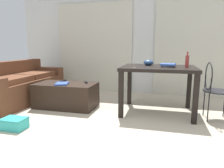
{
  "coord_description": "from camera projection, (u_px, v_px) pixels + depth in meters",
  "views": [
    {
      "loc": [
        0.47,
        -1.67,
        1.07
      ],
      "look_at": [
        -0.41,
        1.74,
        0.42
      ],
      "focal_mm": 32.2,
      "sensor_mm": 36.0,
      "label": 1
    }
  ],
  "objects": [
    {
      "name": "ground_plane",
      "position": [
        129.0,
        120.0,
        2.99
      ],
      "size": [
        7.4,
        7.4,
        0.0
      ],
      "primitive_type": "plane",
      "color": "beige"
    },
    {
      "name": "wall_back",
      "position": [
        144.0,
        40.0,
        4.62
      ],
      "size": [
        6.14,
        0.1,
        2.46
      ],
      "primitive_type": "cube",
      "color": "silver",
      "rests_on": "ground"
    },
    {
      "name": "curtains",
      "position": [
        143.0,
        48.0,
        4.57
      ],
      "size": [
        4.19,
        0.03,
        2.1
      ],
      "color": "beige",
      "rests_on": "ground"
    },
    {
      "name": "couch",
      "position": [
        20.0,
        86.0,
        3.98
      ],
      "size": [
        0.87,
        1.9,
        0.79
      ],
      "color": "brown",
      "rests_on": "ground"
    },
    {
      "name": "coffee_table",
      "position": [
        66.0,
        95.0,
        3.61
      ],
      "size": [
        1.07,
        0.58,
        0.43
      ],
      "color": "black",
      "rests_on": "ground"
    },
    {
      "name": "craft_table",
      "position": [
        158.0,
        73.0,
        3.23
      ],
      "size": [
        1.16,
        0.88,
        0.76
      ],
      "color": "black",
      "rests_on": "ground"
    },
    {
      "name": "wire_chair",
      "position": [
        213.0,
        85.0,
        2.94
      ],
      "size": [
        0.42,
        0.42,
        0.86
      ],
      "color": "black",
      "rests_on": "ground"
    },
    {
      "name": "bottle_near",
      "position": [
        187.0,
        61.0,
        3.05
      ],
      "size": [
        0.06,
        0.06,
        0.24
      ],
      "color": "#99332D",
      "rests_on": "craft_table"
    },
    {
      "name": "bowl",
      "position": [
        148.0,
        62.0,
        3.41
      ],
      "size": [
        0.17,
        0.17,
        0.1
      ],
      "primitive_type": "ellipsoid",
      "color": "#2D4C7A",
      "rests_on": "craft_table"
    },
    {
      "name": "book_stack",
      "position": [
        168.0,
        65.0,
        3.14
      ],
      "size": [
        0.25,
        0.27,
        0.05
      ],
      "color": "#4C4C51",
      "rests_on": "craft_table"
    },
    {
      "name": "scissors",
      "position": [
        134.0,
        67.0,
        3.04
      ],
      "size": [
        0.04,
        0.11,
        0.0
      ],
      "color": "#9EA0A5",
      "rests_on": "craft_table"
    },
    {
      "name": "tv_remote_primary",
      "position": [
        86.0,
        82.0,
        3.63
      ],
      "size": [
        0.11,
        0.15,
        0.02
      ],
      "primitive_type": "cube",
      "rotation": [
        0.0,
        0.0,
        0.51
      ],
      "color": "black",
      "rests_on": "coffee_table"
    },
    {
      "name": "tv_remote_secondary",
      "position": [
        63.0,
        81.0,
        3.76
      ],
      "size": [
        0.05,
        0.18,
        0.02
      ],
      "primitive_type": "cube",
      "rotation": [
        0.0,
        0.0,
        -0.01
      ],
      "color": "black",
      "rests_on": "coffee_table"
    },
    {
      "name": "magazine",
      "position": [
        62.0,
        84.0,
        3.47
      ],
      "size": [
        0.27,
        0.32,
        0.03
      ],
      "primitive_type": "cube",
      "rotation": [
        0.0,
        0.0,
        0.28
      ],
      "color": "#33519E",
      "rests_on": "coffee_table"
    },
    {
      "name": "shoebox",
      "position": [
        14.0,
        123.0,
        2.65
      ],
      "size": [
        0.31,
        0.22,
        0.15
      ],
      "color": "#33B2AD",
      "rests_on": "ground"
    }
  ]
}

